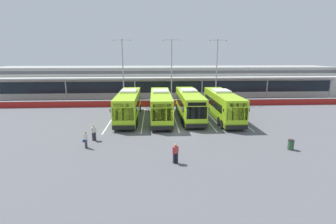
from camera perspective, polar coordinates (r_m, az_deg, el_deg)
The scene contains 19 objects.
ground_plane at distance 27.89m, azimuth 2.56°, elevation -4.55°, with size 200.00×200.00×0.00m, color #56565B.
terminal_building at distance 53.72m, azimuth -0.32°, elevation 7.15°, with size 70.00×13.00×6.00m.
red_barrier_wall at distance 41.80m, azimuth 0.57°, elevation 2.11°, with size 60.00×0.40×1.10m.
coach_bus_leftmost at distance 33.47m, azimuth -8.99°, elevation 1.41°, with size 2.99×12.15×3.78m.
coach_bus_left_centre at distance 32.92m, azimuth -1.68°, elevation 1.37°, with size 2.99×12.15×3.78m.
coach_bus_centre at distance 33.83m, azimuth 4.87°, elevation 1.64°, with size 2.99×12.15×3.78m.
coach_bus_right_centre at distance 33.98m, azimuth 12.32°, elevation 1.44°, with size 2.99×12.15×3.78m.
bay_stripe_far_west at distance 34.00m, azimuth -12.73°, elevation -1.66°, with size 0.14×13.00×0.01m, color silver.
bay_stripe_west at distance 33.56m, azimuth -5.64°, elevation -1.59°, with size 0.14×13.00×0.01m, color silver.
bay_stripe_mid_west at distance 33.64m, azimuth 1.53°, elevation -1.50°, with size 0.14×13.00×0.01m, color silver.
bay_stripe_centre at distance 34.24m, azimuth 8.55°, elevation -1.38°, with size 0.14×13.00×0.01m, color silver.
bay_stripe_mid_east at distance 35.33m, azimuth 15.24°, elevation -1.25°, with size 0.14×13.00×0.01m, color silver.
pedestrian_with_handbag at distance 24.11m, azimuth -18.31°, elevation -5.88°, with size 0.58×0.56×1.62m.
pedestrian_in_dark_coat at distance 25.93m, azimuth -16.59°, elevation -4.42°, with size 0.46×0.43×1.62m.
pedestrian_child at distance 19.78m, azimuth 1.72°, elevation -9.29°, with size 0.50×0.36×1.62m.
lamp_post_west at distance 43.88m, azimuth -10.26°, elevation 9.97°, with size 3.24×0.28×11.00m.
lamp_post_centre at distance 43.19m, azimuth 0.82°, elevation 10.12°, with size 3.24×0.28×11.00m.
lamp_post_east at distance 44.76m, azimuth 11.05°, elevation 9.99°, with size 3.24×0.28×11.00m.
litter_bin at distance 25.19m, azimuth 26.24°, elevation -6.71°, with size 0.54×0.54×0.93m.
Camera 1 is at (-2.76, -26.48, 8.31)m, focal length 26.70 mm.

